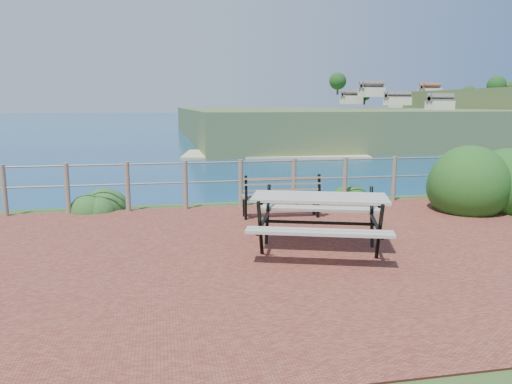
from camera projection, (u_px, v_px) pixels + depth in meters
ground at (278, 254)px, 7.28m from camera, size 10.00×7.00×0.12m
ocean at (162, 109)px, 200.60m from camera, size 1200.00×1200.00×0.00m
safety_railing at (241, 181)px, 10.41m from camera, size 9.40×0.10×1.00m
picnic_table at (319, 217)px, 7.29m from camera, size 2.09×1.62×0.82m
park_bench at (281, 189)px, 9.47m from camera, size 1.51×0.46×0.84m
shrub_right_front at (494, 214)px, 9.94m from camera, size 1.62×1.62×2.29m
shrub_right_edge at (454, 197)px, 11.67m from camera, size 1.05×1.05×1.50m
shrub_lip_west at (103, 210)px, 10.31m from camera, size 0.86×0.86×0.64m
shrub_lip_east at (350, 200)px, 11.37m from camera, size 0.73×0.73×0.46m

